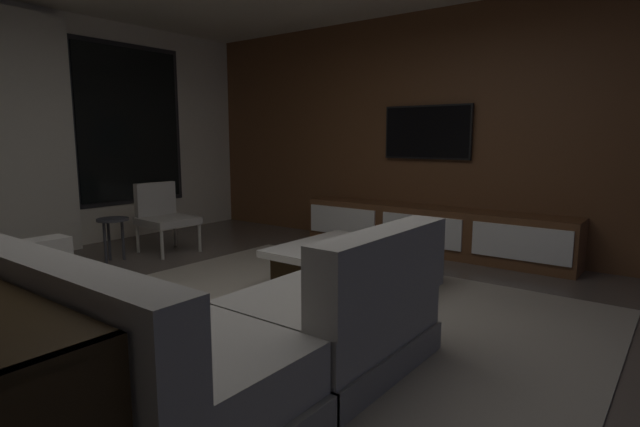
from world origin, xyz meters
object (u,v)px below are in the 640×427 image
(sectional_couch, at_px, (158,330))
(coffee_table, at_px, (353,267))
(accent_chair_near_window, at_px, (163,214))
(mounted_tv, at_px, (427,132))
(side_stool, at_px, (113,226))
(media_console, at_px, (433,231))
(book_stack_on_coffee_table, at_px, (354,244))

(sectional_couch, bearing_deg, coffee_table, 3.02)
(accent_chair_near_window, height_order, mounted_tv, mounted_tv)
(sectional_couch, relative_size, coffee_table, 2.16)
(accent_chair_near_window, height_order, side_stool, accent_chair_near_window)
(coffee_table, xyz_separation_m, accent_chair_near_window, (-0.13, 2.50, 0.25))
(coffee_table, xyz_separation_m, media_console, (1.63, 0.00, 0.06))
(accent_chair_near_window, bearing_deg, media_console, -54.84)
(media_console, relative_size, mounted_tv, 2.96)
(accent_chair_near_window, bearing_deg, side_stool, 178.75)
(coffee_table, xyz_separation_m, side_stool, (-0.74, 2.51, 0.19))
(accent_chair_near_window, xyz_separation_m, mounted_tv, (1.94, -2.30, 0.92))
(sectional_couch, distance_m, coffee_table, 2.01)
(side_stool, bearing_deg, mounted_tv, -42.17)
(book_stack_on_coffee_table, distance_m, side_stool, 2.61)
(accent_chair_near_window, bearing_deg, coffee_table, -87.13)
(side_stool, xyz_separation_m, mounted_tv, (2.55, -2.31, 0.98))
(sectional_couch, distance_m, media_console, 3.64)
(book_stack_on_coffee_table, height_order, mounted_tv, mounted_tv)
(accent_chair_near_window, distance_m, media_console, 3.06)
(media_console, bearing_deg, book_stack_on_coffee_table, 179.34)
(book_stack_on_coffee_table, bearing_deg, sectional_couch, -176.42)
(coffee_table, distance_m, book_stack_on_coffee_table, 0.20)
(coffee_table, distance_m, accent_chair_near_window, 2.52)
(coffee_table, height_order, book_stack_on_coffee_table, book_stack_on_coffee_table)
(media_console, bearing_deg, mounted_tv, 47.59)
(accent_chair_near_window, xyz_separation_m, media_console, (1.76, -2.50, -0.18))
(sectional_couch, height_order, accent_chair_near_window, sectional_couch)
(side_stool, distance_m, media_console, 3.45)
(coffee_table, relative_size, accent_chair_near_window, 1.49)
(coffee_table, distance_m, side_stool, 2.63)
(side_stool, bearing_deg, sectional_couch, -115.85)
(sectional_couch, relative_size, mounted_tv, 2.39)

